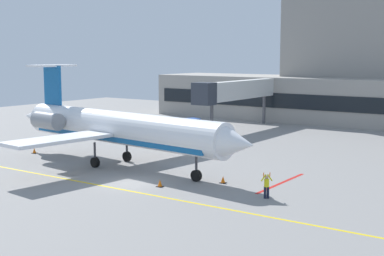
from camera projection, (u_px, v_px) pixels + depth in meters
ground at (131, 184)px, 42.33m from camera, size 120.00×120.00×0.11m
terminal_building at (373, 70)px, 77.08m from camera, size 61.46×12.41×20.21m
jet_bridge_west at (235, 91)px, 71.25m from camera, size 2.40×17.85×6.46m
regional_jet at (116, 128)px, 48.61m from camera, size 29.24×20.88×8.77m
pushback_tractor at (196, 127)px, 67.92m from camera, size 2.91×3.61×1.99m
marshaller at (267, 185)px, 37.73m from camera, size 0.67×0.63×1.81m
safety_cone_alpha at (160, 183)px, 41.12m from camera, size 0.47×0.47×0.55m
safety_cone_bravo at (34, 151)px, 54.93m from camera, size 0.47×0.47×0.55m
safety_cone_charlie at (223, 180)px, 42.28m from camera, size 0.47×0.47×0.55m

